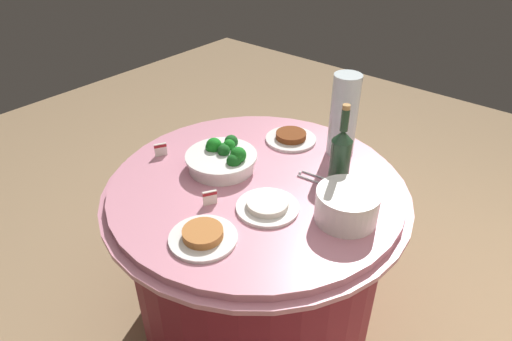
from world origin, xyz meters
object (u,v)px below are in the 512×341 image
at_px(serving_tongs, 317,179).
at_px(wine_bottle, 340,158).
at_px(decorative_fruit_vase, 343,119).
at_px(label_placard_mid, 161,149).
at_px(plate_stack, 347,206).
at_px(label_placard_front, 210,197).
at_px(food_plate_stir_fry, 291,137).
at_px(food_plate_rice, 267,205).
at_px(food_plate_peanuts, 203,236).
at_px(broccoli_bowl, 222,158).

bearing_deg(serving_tongs, wine_bottle, 92.70).
height_order(decorative_fruit_vase, label_placard_mid, decorative_fruit_vase).
bearing_deg(plate_stack, label_placard_front, -59.82).
bearing_deg(food_plate_stir_fry, food_plate_rice, 26.89).
bearing_deg(wine_bottle, label_placard_mid, -68.47).
height_order(decorative_fruit_vase, food_plate_peanuts, decorative_fruit_vase).
relative_size(decorative_fruit_vase, food_plate_rice, 1.55).
relative_size(wine_bottle, food_plate_peanuts, 1.53).
xyz_separation_m(food_plate_peanuts, label_placard_front, (-0.14, -0.11, 0.02)).
bearing_deg(broccoli_bowl, food_plate_peanuts, 35.08).
height_order(broccoli_bowl, label_placard_mid, broccoli_bowl).
bearing_deg(decorative_fruit_vase, food_plate_stir_fry, -77.25).
distance_m(wine_bottle, label_placard_mid, 0.73).
relative_size(serving_tongs, label_placard_mid, 3.05).
distance_m(plate_stack, food_plate_rice, 0.27).
distance_m(broccoli_bowl, wine_bottle, 0.46).
relative_size(food_plate_peanuts, label_placard_front, 4.00).
xyz_separation_m(plate_stack, food_plate_peanuts, (0.38, -0.29, -0.04)).
distance_m(food_plate_stir_fry, food_plate_peanuts, 0.71).
bearing_deg(wine_bottle, label_placard_front, -38.03).
xyz_separation_m(broccoli_bowl, label_placard_mid, (0.10, -0.26, -0.01)).
height_order(wine_bottle, serving_tongs, wine_bottle).
relative_size(wine_bottle, serving_tongs, 2.00).
xyz_separation_m(broccoli_bowl, food_plate_rice, (0.09, 0.30, -0.03)).
relative_size(food_plate_stir_fry, food_plate_rice, 1.00).
bearing_deg(decorative_fruit_vase, serving_tongs, 9.95).
relative_size(plate_stack, wine_bottle, 0.62).
height_order(wine_bottle, food_plate_peanuts, wine_bottle).
bearing_deg(label_placard_front, food_plate_rice, 122.67).
bearing_deg(food_plate_rice, food_plate_stir_fry, -153.11).
relative_size(broccoli_bowl, label_placard_front, 5.09).
distance_m(wine_bottle, label_placard_front, 0.48).
bearing_deg(food_plate_peanuts, decorative_fruit_vase, 176.13).
distance_m(plate_stack, decorative_fruit_vase, 0.45).
bearing_deg(decorative_fruit_vase, label_placard_mid, -48.06).
bearing_deg(label_placard_mid, food_plate_rice, 90.63).
bearing_deg(broccoli_bowl, food_plate_stir_fry, 167.54).
distance_m(food_plate_stir_fry, label_placard_mid, 0.56).
bearing_deg(wine_bottle, plate_stack, 40.54).
height_order(broccoli_bowl, serving_tongs, broccoli_bowl).
height_order(plate_stack, serving_tongs, plate_stack).
distance_m(broccoli_bowl, decorative_fruit_vase, 0.50).
relative_size(decorative_fruit_vase, food_plate_peanuts, 1.55).
height_order(food_plate_stir_fry, food_plate_rice, food_plate_stir_fry).
relative_size(serving_tongs, food_plate_stir_fry, 0.76).
bearing_deg(label_placard_mid, serving_tongs, 113.99).
xyz_separation_m(serving_tongs, label_placard_mid, (0.26, -0.59, 0.03)).
height_order(wine_bottle, label_placard_front, wine_bottle).
bearing_deg(plate_stack, food_plate_rice, -61.72).
bearing_deg(label_placard_mid, label_placard_front, 75.07).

